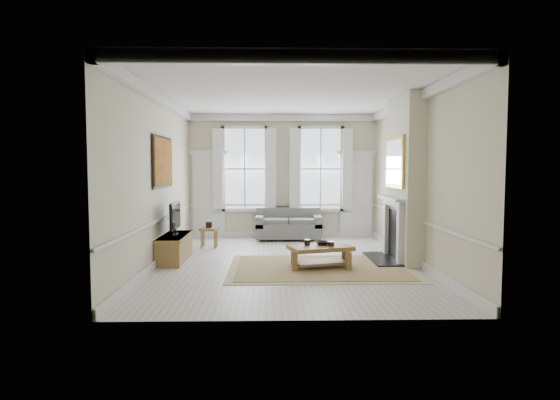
{
  "coord_description": "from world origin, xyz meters",
  "views": [
    {
      "loc": [
        -0.36,
        -9.41,
        1.94
      ],
      "look_at": [
        -0.14,
        0.49,
        1.25
      ],
      "focal_mm": 30.0,
      "sensor_mm": 36.0,
      "label": 1
    }
  ],
  "objects_px": {
    "side_table": "(209,232)",
    "coffee_table": "(320,250)",
    "sofa": "(288,226)",
    "tv_stand": "(175,248)"
  },
  "relations": [
    {
      "from": "side_table",
      "to": "coffee_table",
      "type": "xyz_separation_m",
      "value": [
        2.45,
        -2.39,
        -0.02
      ]
    },
    {
      "from": "tv_stand",
      "to": "side_table",
      "type": "bearing_deg",
      "value": 72.49
    },
    {
      "from": "sofa",
      "to": "side_table",
      "type": "bearing_deg",
      "value": -147.7
    },
    {
      "from": "sofa",
      "to": "tv_stand",
      "type": "xyz_separation_m",
      "value": [
        -2.48,
        -2.86,
        -0.08
      ]
    },
    {
      "from": "sofa",
      "to": "coffee_table",
      "type": "relative_size",
      "value": 1.33
    },
    {
      "from": "sofa",
      "to": "tv_stand",
      "type": "distance_m",
      "value": 3.79
    },
    {
      "from": "tv_stand",
      "to": "coffee_table",
      "type": "bearing_deg",
      "value": -14.73
    },
    {
      "from": "coffee_table",
      "to": "tv_stand",
      "type": "height_order",
      "value": "tv_stand"
    },
    {
      "from": "coffee_table",
      "to": "sofa",
      "type": "bearing_deg",
      "value": 81.42
    },
    {
      "from": "sofa",
      "to": "coffee_table",
      "type": "bearing_deg",
      "value": -82.62
    }
  ]
}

